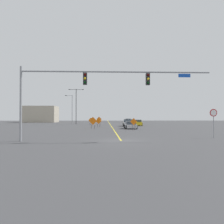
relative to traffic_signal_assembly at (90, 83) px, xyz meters
The scene contains 16 objects.
ground 5.85m from the traffic_signal_assembly, ahead, with size 162.47×162.47×0.00m, color #444447.
road_centre_stripe 45.52m from the traffic_signal_assembly, 86.42° to the left, with size 0.16×90.26×0.01m.
traffic_signal_assembly is the anchor object (origin of this frame).
stop_sign 12.91m from the traffic_signal_assembly, ahead, with size 0.76×0.07×2.93m.
street_lamp_far_right 38.22m from the traffic_signal_assembly, 101.19° to the left, with size 2.00×0.24×7.82m.
street_lamp_near_left 39.17m from the traffic_signal_assembly, 99.37° to the left, with size 4.13×0.24×9.58m.
construction_sign_median_far 18.58m from the traffic_signal_assembly, 92.15° to the left, with size 1.41×0.06×2.06m.
construction_sign_left_lane 24.36m from the traffic_signal_assembly, 89.62° to the left, with size 1.24×0.14×1.82m.
construction_sign_right_lane 38.82m from the traffic_signal_assembly, 90.17° to the left, with size 1.33×0.07×2.03m.
construction_sign_left_shoulder 15.80m from the traffic_signal_assembly, 67.17° to the left, with size 1.12×0.09×1.88m.
construction_sign_right_shoulder 30.40m from the traffic_signal_assembly, 93.42° to the left, with size 1.15×0.22×1.83m.
car_yellow_mid 30.75m from the traffic_signal_assembly, 73.08° to the left, with size 1.97×3.85×1.37m.
car_black_far 54.10m from the traffic_signal_assembly, 79.93° to the left, with size 2.30×4.46×1.29m.
car_white_approaching 27.93m from the traffic_signal_assembly, 76.48° to the left, with size 2.34×4.06×1.50m.
car_silver_near 19.30m from the traffic_signal_assembly, 71.71° to the left, with size 2.02×4.14×1.32m.
roadside_building_west 59.46m from the traffic_signal_assembly, 110.51° to the left, with size 10.75×7.57×5.65m.
Camera 1 is at (-1.50, -18.72, 2.22)m, focal length 33.64 mm.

